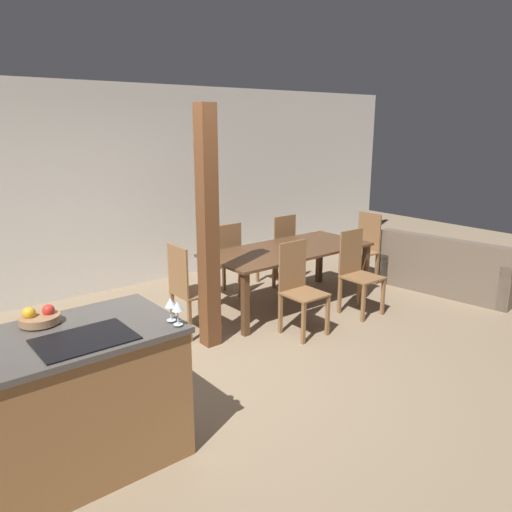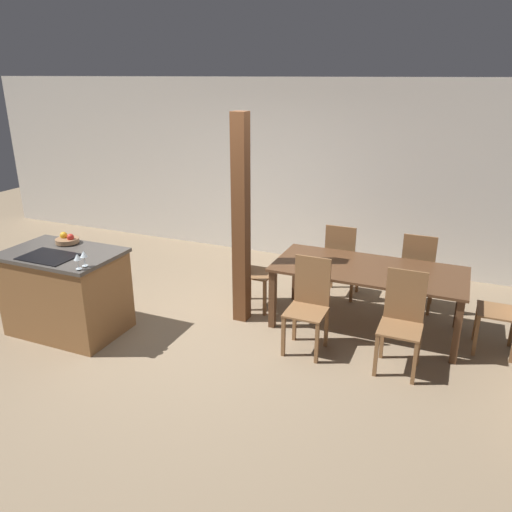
# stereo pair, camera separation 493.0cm
# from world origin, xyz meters

# --- Properties ---
(ground_plane) EXTENTS (16.00, 16.00, 0.00)m
(ground_plane) POSITION_xyz_m (0.00, 0.00, 0.00)
(ground_plane) COLOR #847056
(wall_back) EXTENTS (11.20, 0.08, 2.70)m
(wall_back) POSITION_xyz_m (0.00, 2.87, 1.35)
(wall_back) COLOR silver
(wall_back) RESTS_ON ground_plane
(kitchen_island) EXTENTS (1.24, 0.82, 0.95)m
(kitchen_island) POSITION_xyz_m (-1.39, -0.48, 0.47)
(kitchen_island) COLOR olive
(kitchen_island) RESTS_ON ground_plane
(fruit_bowl) EXTENTS (0.26, 0.26, 0.12)m
(fruit_bowl) POSITION_xyz_m (-1.53, -0.22, 0.99)
(fruit_bowl) COLOR #99704C
(fruit_bowl) RESTS_ON kitchen_island
(wine_glass_near) EXTENTS (0.07, 0.07, 0.16)m
(wine_glass_near) POSITION_xyz_m (-0.85, -0.81, 1.07)
(wine_glass_near) COLOR silver
(wine_glass_near) RESTS_ON kitchen_island
(wine_glass_middle) EXTENTS (0.07, 0.07, 0.16)m
(wine_glass_middle) POSITION_xyz_m (-0.85, -0.72, 1.07)
(wine_glass_middle) COLOR silver
(wine_glass_middle) RESTS_ON kitchen_island
(dining_table) EXTENTS (2.08, 0.95, 0.72)m
(dining_table) POSITION_xyz_m (1.66, 0.89, 0.64)
(dining_table) COLOR #51331E
(dining_table) RESTS_ON ground_plane
(dining_chair_near_left) EXTENTS (0.40, 0.40, 0.99)m
(dining_chair_near_left) POSITION_xyz_m (1.19, 0.20, 0.51)
(dining_chair_near_left) COLOR brown
(dining_chair_near_left) RESTS_ON ground_plane
(dining_chair_near_right) EXTENTS (0.40, 0.40, 0.99)m
(dining_chair_near_right) POSITION_xyz_m (2.13, 0.20, 0.51)
(dining_chair_near_right) COLOR brown
(dining_chair_near_right) RESTS_ON ground_plane
(dining_chair_far_left) EXTENTS (0.40, 0.40, 0.99)m
(dining_chair_far_left) POSITION_xyz_m (1.19, 1.59, 0.51)
(dining_chair_far_left) COLOR brown
(dining_chair_far_left) RESTS_ON ground_plane
(dining_chair_far_right) EXTENTS (0.40, 0.40, 0.99)m
(dining_chair_far_right) POSITION_xyz_m (2.13, 1.59, 0.51)
(dining_chair_far_right) COLOR brown
(dining_chair_far_right) RESTS_ON ground_plane
(dining_chair_head_end) EXTENTS (0.40, 0.40, 0.99)m
(dining_chair_head_end) POSITION_xyz_m (0.24, 0.89, 0.51)
(dining_chair_head_end) COLOR brown
(dining_chair_head_end) RESTS_ON ground_plane
(dining_chair_foot_end) EXTENTS (0.40, 0.40, 0.99)m
(dining_chair_foot_end) POSITION_xyz_m (3.08, 0.89, 0.51)
(dining_chair_foot_end) COLOR brown
(dining_chair_foot_end) RESTS_ON ground_plane
(couch) EXTENTS (1.13, 1.84, 0.77)m
(couch) POSITION_xyz_m (3.78, -0.05, 0.26)
(couch) COLOR brown
(couch) RESTS_ON ground_plane
(timber_post) EXTENTS (0.16, 0.16, 2.38)m
(timber_post) POSITION_xyz_m (0.27, 0.54, 1.19)
(timber_post) COLOR brown
(timber_post) RESTS_ON ground_plane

